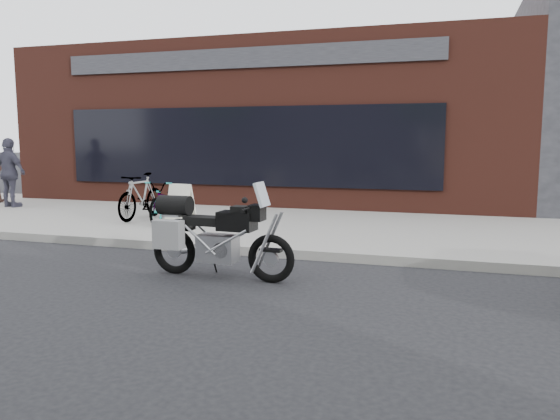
{
  "coord_description": "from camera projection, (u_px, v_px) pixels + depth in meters",
  "views": [
    {
      "loc": [
        3.14,
        -4.11,
        1.88
      ],
      "look_at": [
        0.77,
        3.47,
        0.85
      ],
      "focal_mm": 35.0,
      "sensor_mm": 36.0,
      "label": 1
    }
  ],
  "objects": [
    {
      "name": "storefront",
      "position": [
        294.0,
        128.0,
        18.6
      ],
      "size": [
        14.0,
        10.07,
        4.5
      ],
      "color": "#4F2219",
      "rests_on": "ground"
    },
    {
      "name": "cafe_patron_right",
      "position": [
        10.0,
        173.0,
        13.93
      ],
      "size": [
        1.09,
        0.58,
        1.77
      ],
      "primitive_type": "imported",
      "rotation": [
        0.0,
        0.0,
        2.99
      ],
      "color": "#3F3E4F",
      "rests_on": "near_sidewalk"
    },
    {
      "name": "sandwich_sign",
      "position": [
        181.0,
        204.0,
        11.18
      ],
      "size": [
        0.58,
        0.54,
        0.83
      ],
      "rotation": [
        0.0,
        0.0,
        -0.14
      ],
      "color": "white",
      "rests_on": "near_sidewalk"
    },
    {
      "name": "near_sidewalk",
      "position": [
        295.0,
        224.0,
        11.68
      ],
      "size": [
        44.0,
        6.0,
        0.15
      ],
      "primitive_type": "cube",
      "color": "gray",
      "rests_on": "ground"
    },
    {
      "name": "ground",
      "position": [
        89.0,
        343.0,
        5.06
      ],
      "size": [
        120.0,
        120.0,
        0.0
      ],
      "primitive_type": "plane",
      "color": "black",
      "rests_on": "ground"
    },
    {
      "name": "bicycle_rear",
      "position": [
        141.0,
        196.0,
        11.85
      ],
      "size": [
        0.55,
        1.69,
        1.0
      ],
      "primitive_type": "imported",
      "rotation": [
        0.0,
        0.0,
        -0.05
      ],
      "color": "gray",
      "rests_on": "near_sidewalk"
    },
    {
      "name": "bicycle_front",
      "position": [
        168.0,
        201.0,
        11.45
      ],
      "size": [
        0.73,
        1.72,
        0.88
      ],
      "primitive_type": "imported",
      "rotation": [
        0.0,
        0.0,
        0.09
      ],
      "color": "gray",
      "rests_on": "near_sidewalk"
    },
    {
      "name": "motorcycle",
      "position": [
        211.0,
        236.0,
        7.41
      ],
      "size": [
        2.11,
        0.68,
        1.33
      ],
      "rotation": [
        0.0,
        0.0,
        -0.04
      ],
      "color": "black",
      "rests_on": "ground"
    }
  ]
}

